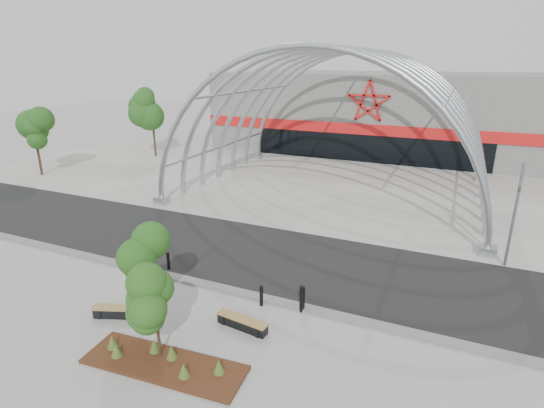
% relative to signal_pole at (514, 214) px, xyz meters
% --- Properties ---
extents(ground, '(140.00, 140.00, 0.00)m').
position_rel_signal_pole_xyz_m(ground, '(-10.73, -7.09, -2.62)').
color(ground, '#9A9A95').
rests_on(ground, ground).
extents(road, '(140.00, 7.00, 0.02)m').
position_rel_signal_pole_xyz_m(road, '(-10.73, -3.59, -2.61)').
color(road, black).
rests_on(road, ground).
extents(forecourt, '(60.00, 17.00, 0.04)m').
position_rel_signal_pole_xyz_m(forecourt, '(-10.73, 8.41, -2.60)').
color(forecourt, '#A9A498').
rests_on(forecourt, ground).
extents(kerb, '(60.00, 0.50, 0.12)m').
position_rel_signal_pole_xyz_m(kerb, '(-10.73, -7.34, -2.56)').
color(kerb, slate).
rests_on(kerb, ground).
extents(arena_building, '(34.00, 15.24, 8.00)m').
position_rel_signal_pole_xyz_m(arena_building, '(-10.73, 26.36, 1.37)').
color(arena_building, slate).
rests_on(arena_building, ground).
extents(vault_canopy, '(20.80, 15.80, 20.36)m').
position_rel_signal_pole_xyz_m(vault_canopy, '(-10.73, 8.41, -2.60)').
color(vault_canopy, '#A3A8AE').
rests_on(vault_canopy, ground).
extents(planting_bed, '(5.46, 2.05, 0.57)m').
position_rel_signal_pole_xyz_m(planting_bed, '(-10.55, -12.20, -2.49)').
color(planting_bed, '#3C170E').
rests_on(planting_bed, ground).
extents(signal_pole, '(0.14, 0.71, 5.02)m').
position_rel_signal_pole_xyz_m(signal_pole, '(0.00, 0.00, 0.00)').
color(signal_pole, gray).
rests_on(signal_pole, ground).
extents(street_tree_0, '(1.55, 1.55, 3.53)m').
position_rel_signal_pole_xyz_m(street_tree_0, '(-12.76, -10.27, -0.09)').
color(street_tree_0, '#302216').
rests_on(street_tree_0, ground).
extents(street_tree_1, '(1.28, 1.28, 3.03)m').
position_rel_signal_pole_xyz_m(street_tree_1, '(-10.81, -11.96, -0.45)').
color(street_tree_1, black).
rests_on(street_tree_1, ground).
extents(bench_0, '(2.10, 1.16, 0.43)m').
position_rel_signal_pole_xyz_m(bench_0, '(-13.68, -10.65, -2.41)').
color(bench_0, black).
rests_on(bench_0, ground).
extents(bench_1, '(2.08, 0.70, 0.43)m').
position_rel_signal_pole_xyz_m(bench_1, '(-9.11, -9.42, -2.41)').
color(bench_1, black).
rests_on(bench_1, ground).
extents(bollard_0, '(0.14, 0.14, 0.87)m').
position_rel_signal_pole_xyz_m(bollard_0, '(-14.40, -6.72, -2.18)').
color(bollard_0, black).
rests_on(bollard_0, ground).
extents(bollard_1, '(0.17, 0.17, 1.06)m').
position_rel_signal_pole_xyz_m(bollard_1, '(-13.91, -9.33, -2.09)').
color(bollard_1, black).
rests_on(bollard_1, ground).
extents(bollard_2, '(0.14, 0.14, 0.86)m').
position_rel_signal_pole_xyz_m(bollard_2, '(-9.12, -7.77, -2.19)').
color(bollard_2, black).
rests_on(bollard_2, ground).
extents(bollard_3, '(0.18, 0.18, 1.11)m').
position_rel_signal_pole_xyz_m(bollard_3, '(-7.51, -7.52, -2.07)').
color(bollard_3, black).
rests_on(bollard_3, ground).
extents(bollard_4, '(0.16, 0.16, 0.98)m').
position_rel_signal_pole_xyz_m(bollard_4, '(-7.52, -7.36, -2.13)').
color(bollard_4, black).
rests_on(bollard_4, ground).
extents(bg_tree_0, '(3.00, 3.00, 6.45)m').
position_rel_signal_pole_xyz_m(bg_tree_0, '(-30.73, 12.91, 2.02)').
color(bg_tree_0, black).
rests_on(bg_tree_0, ground).
extents(bg_tree_2, '(2.55, 2.55, 5.38)m').
position_rel_signal_pole_xyz_m(bg_tree_2, '(-34.73, 2.91, 1.24)').
color(bg_tree_2, black).
rests_on(bg_tree_2, ground).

